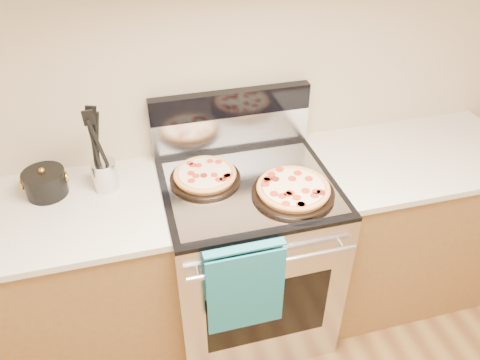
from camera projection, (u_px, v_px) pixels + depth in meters
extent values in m
plane|color=#C4B18D|center=(228.00, 61.00, 2.08)|extent=(4.00, 0.00, 4.00)
cube|color=#B7B7BC|center=(247.00, 259.00, 2.34)|extent=(0.76, 0.68, 0.90)
cube|color=black|center=(268.00, 311.00, 2.08)|extent=(0.56, 0.01, 0.40)
cube|color=black|center=(248.00, 185.00, 2.07)|extent=(0.76, 0.68, 0.02)
cube|color=silver|center=(231.00, 131.00, 2.25)|extent=(0.76, 0.06, 0.18)
cube|color=black|center=(231.00, 103.00, 2.16)|extent=(0.76, 0.06, 0.12)
cylinder|color=silver|center=(274.00, 263.00, 1.84)|extent=(0.70, 0.03, 0.03)
cube|color=gray|center=(250.00, 187.00, 2.04)|extent=(0.70, 0.55, 0.01)
cube|color=brown|center=(65.00, 291.00, 2.19)|extent=(1.00, 0.62, 0.88)
cube|color=#B7B1A5|center=(40.00, 217.00, 1.92)|extent=(1.02, 0.64, 0.03)
cube|color=brown|center=(401.00, 226.00, 2.55)|extent=(1.00, 0.62, 0.88)
cube|color=#B7B1A5|center=(420.00, 156.00, 2.28)|extent=(1.02, 0.64, 0.03)
cylinder|color=silver|center=(105.00, 175.00, 2.01)|extent=(0.14, 0.14, 0.13)
cylinder|color=black|center=(46.00, 184.00, 1.99)|extent=(0.18, 0.18, 0.10)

